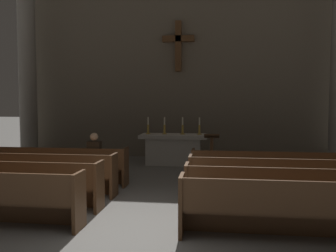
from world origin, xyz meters
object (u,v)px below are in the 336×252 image
pew_left_row_4 (54,165)px  candlestick_outer_right (199,129)px  altar (173,149)px  candlestick_inner_right (183,129)px  column_left_third (27,68)px  candlestick_outer_left (148,129)px  pew_right_row_1 (306,210)px  candlestick_inner_left (164,129)px  pew_right_row_3 (281,180)px  lectern (212,154)px  pew_left_row_2 (7,184)px  pew_right_row_4 (273,171)px  pew_left_row_3 (33,173)px  lone_worshipper (95,158)px  pew_right_row_2 (291,193)px

pew_left_row_4 → candlestick_outer_right: 4.80m
altar → candlestick_inner_right: 0.71m
column_left_third → candlestick_outer_left: (4.46, -0.45, -2.11)m
pew_right_row_1 → candlestick_inner_left: (-2.98, 6.19, 0.71)m
pew_right_row_3 → lectern: (-1.42, 2.97, 0.07)m
pew_left_row_2 → lectern: lectern is taller
altar → candlestick_outer_right: 1.07m
altar → candlestick_outer_right: candlestick_outer_right is taller
pew_right_row_4 → column_left_third: 9.21m
pew_right_row_4 → candlestick_outer_right: candlestick_outer_right is taller
pew_left_row_3 → pew_right_row_3: bearing=0.0°
pew_left_row_2 → candlestick_outer_left: (1.83, 5.18, 0.71)m
pew_right_row_1 → lone_worshipper: (-4.28, 3.06, 0.22)m
pew_right_row_3 → candlestick_outer_left: candlestick_outer_left is taller
pew_right_row_3 → altar: 4.96m
candlestick_outer_left → pew_right_row_4: bearing=-41.9°
lectern → lone_worshipper: 3.45m
pew_left_row_3 → candlestick_outer_right: bearing=49.8°
pew_right_row_3 → pew_right_row_4: size_ratio=1.00×
pew_right_row_1 → pew_right_row_3: (0.00, 2.01, 0.00)m
candlestick_outer_left → lone_worshipper: bearing=-103.4°
pew_left_row_3 → lone_worshipper: size_ratio=2.85×
candlestick_outer_left → candlestick_inner_right: 1.15m
altar → candlestick_inner_left: candlestick_inner_left is taller
pew_left_row_4 → candlestick_inner_right: candlestick_inner_right is taller
lone_worshipper → pew_right_row_4: bearing=-0.5°
pew_right_row_4 → column_left_third: (-7.99, 3.62, 2.82)m
pew_right_row_1 → lectern: bearing=105.9°
lectern → column_left_third: bearing=165.9°
lone_worshipper → column_left_third: bearing=136.0°
pew_left_row_3 → pew_right_row_3: size_ratio=1.00×
lone_worshipper → pew_left_row_4: bearing=-178.0°
altar → candlestick_outer_left: (-0.85, -0.00, 0.65)m
pew_left_row_3 → lone_worshipper: 1.52m
candlestick_inner_left → candlestick_inner_right: (0.60, 0.00, 0.00)m
lectern → pew_left_row_2: bearing=-134.7°
candlestick_inner_right → column_left_third: bearing=175.4°
column_left_third → candlestick_outer_left: 4.95m
pew_right_row_1 → altar: (-2.68, 6.19, 0.06)m
pew_left_row_2 → column_left_third: (-2.62, 5.63, 2.82)m
pew_left_row_4 → candlestick_outer_left: candlestick_outer_left is taller
candlestick_outer_right → lectern: 1.42m
candlestick_inner_left → lectern: (1.56, -1.20, -0.63)m
pew_left_row_2 → candlestick_inner_left: 5.75m
pew_left_row_2 → pew_right_row_1: same height
pew_right_row_2 → pew_right_row_4: size_ratio=1.00×
pew_right_row_2 → lectern: 4.23m
pew_right_row_3 → candlestick_outer_left: size_ratio=6.71×
pew_left_row_3 → lectern: (3.95, 2.97, 0.07)m
pew_left_row_2 → pew_left_row_3: bearing=90.0°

